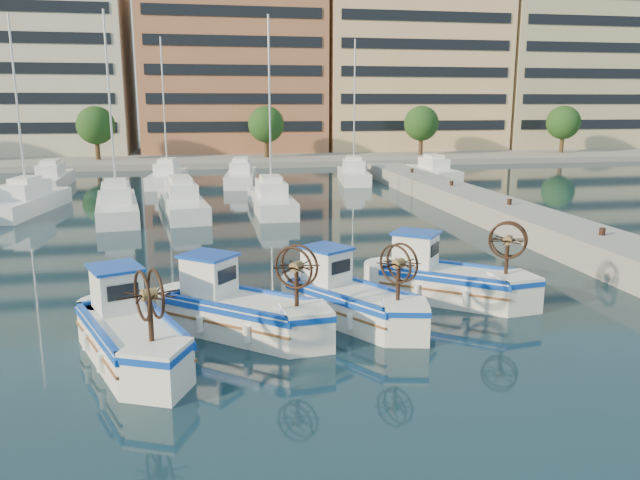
{
  "coord_description": "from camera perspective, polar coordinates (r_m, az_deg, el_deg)",
  "views": [
    {
      "loc": [
        -2.9,
        -16.41,
        6.48
      ],
      "look_at": [
        1.23,
        5.85,
        1.5
      ],
      "focal_mm": 35.0,
      "sensor_mm": 36.0,
      "label": 1
    }
  ],
  "objects": [
    {
      "name": "fishing_boat_b",
      "position": [
        18.02,
        -7.41,
        -6.15
      ],
      "size": [
        4.48,
        4.18,
        2.82
      ],
      "rotation": [
        0.0,
        0.0,
        0.87
      ],
      "color": "white",
      "rests_on": "ground"
    },
    {
      "name": "fishing_boat_c",
      "position": [
        18.9,
        2.72,
        -5.25
      ],
      "size": [
        3.75,
        4.45,
        2.72
      ],
      "rotation": [
        0.0,
        0.0,
        0.57
      ],
      "color": "white",
      "rests_on": "ground"
    },
    {
      "name": "fishing_boat_d",
      "position": [
        21.27,
        11.38,
        -3.37
      ],
      "size": [
        4.58,
        4.13,
        2.85
      ],
      "rotation": [
        0.0,
        0.0,
        0.92
      ],
      "color": "white",
      "rests_on": "ground"
    },
    {
      "name": "quay",
      "position": [
        29.72,
        22.1,
        0.07
      ],
      "size": [
        3.0,
        60.0,
        1.2
      ],
      "primitive_type": "cube",
      "color": "gray",
      "rests_on": "ground"
    },
    {
      "name": "fishing_boat_a",
      "position": [
        16.86,
        -17.02,
        -7.9
      ],
      "size": [
        3.32,
        4.73,
        2.85
      ],
      "rotation": [
        0.0,
        0.0,
        0.37
      ],
      "color": "white",
      "rests_on": "ground"
    },
    {
      "name": "ground",
      "position": [
        17.88,
        -0.47,
        -8.84
      ],
      "size": [
        300.0,
        300.0,
        0.0
      ],
      "primitive_type": "plane",
      "color": "#16313B",
      "rests_on": "ground"
    },
    {
      "name": "yacht_marina",
      "position": [
        44.9,
        -12.04,
        4.51
      ],
      "size": [
        35.16,
        23.57,
        11.5
      ],
      "color": "white",
      "rests_on": "ground"
    },
    {
      "name": "waterfront",
      "position": [
        82.48,
        -2.1,
        15.6
      ],
      "size": [
        180.0,
        40.0,
        25.6
      ],
      "color": "gray",
      "rests_on": "ground"
    }
  ]
}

